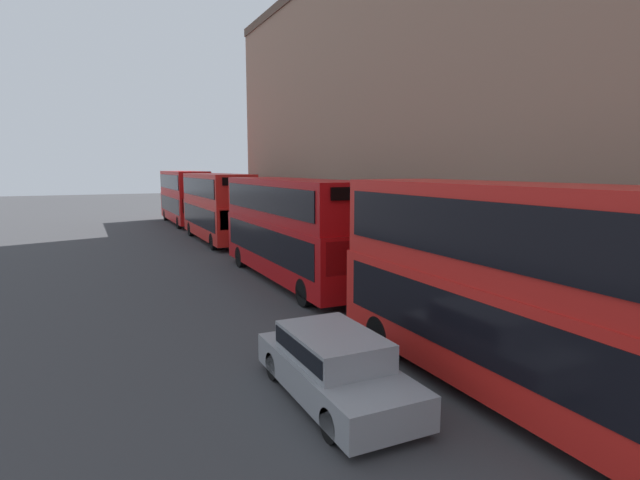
{
  "coord_description": "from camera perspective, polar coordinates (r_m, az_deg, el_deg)",
  "views": [
    {
      "loc": [
        -6.33,
        -1.37,
        4.81
      ],
      "look_at": [
        0.48,
        13.0,
        2.52
      ],
      "focal_mm": 28.0,
      "sensor_mm": 36.0,
      "label": 1
    }
  ],
  "objects": [
    {
      "name": "car_hatchback",
      "position": [
        10.76,
        1.62,
        -13.97
      ],
      "size": [
        1.83,
        4.59,
        1.42
      ],
      "color": "gray",
      "rests_on": "ground"
    },
    {
      "name": "bus_leading",
      "position": [
        10.76,
        23.18,
        -4.99
      ],
      "size": [
        2.59,
        10.73,
        4.51
      ],
      "color": "red",
      "rests_on": "ground"
    },
    {
      "name": "pedestrian",
      "position": [
        45.5,
        -11.6,
        3.04
      ],
      "size": [
        0.36,
        0.36,
        1.84
      ],
      "color": "brown",
      "rests_on": "ground"
    },
    {
      "name": "bus_trailing",
      "position": [
        45.05,
        -15.25,
        4.98
      ],
      "size": [
        2.59,
        10.28,
        4.57
      ],
      "color": "red",
      "rests_on": "ground"
    },
    {
      "name": "bus_second_in_queue",
      "position": [
        21.21,
        -3.23,
        1.68
      ],
      "size": [
        2.59,
        11.03,
        4.36
      ],
      "color": "#B20C0F",
      "rests_on": "ground"
    },
    {
      "name": "bus_third_in_queue",
      "position": [
        33.58,
        -11.67,
        4.01
      ],
      "size": [
        2.59,
        10.02,
        4.46
      ],
      "color": "red",
      "rests_on": "ground"
    }
  ]
}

